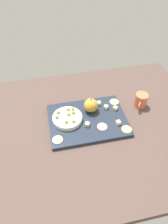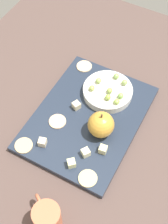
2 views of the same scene
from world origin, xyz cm
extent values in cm
cube|color=brown|center=(0.00, 0.00, 1.91)|extent=(117.87, 93.12, 3.82)
cube|color=#252E3F|center=(-2.97, 3.22, 4.74)|extent=(39.38, 29.12, 1.85)
cylinder|color=white|center=(-13.13, 4.64, 6.85)|extent=(15.04, 15.04, 2.36)
sphere|color=gold|center=(0.43, 8.83, 9.37)|extent=(7.41, 7.41, 7.41)
cylinder|color=brown|center=(0.43, 8.83, 13.67)|extent=(0.50, 0.50, 1.20)
cube|color=beige|center=(12.83, 6.72, 6.70)|extent=(2.91, 2.91, 2.06)
cube|color=beige|center=(8.27, 8.52, 6.70)|extent=(2.85, 2.85, 2.06)
cube|color=beige|center=(11.12, -3.38, 6.70)|extent=(2.55, 2.55, 2.06)
cube|color=beige|center=(-4.16, -1.24, 6.70)|extent=(2.72, 2.72, 2.06)
cube|color=beige|center=(5.22, 12.18, 6.70)|extent=(2.30, 2.30, 2.06)
cylinder|color=#E4B88D|center=(2.90, -3.57, 5.87)|extent=(4.97, 4.97, 0.40)
cylinder|color=#D3B381|center=(14.06, -7.68, 5.87)|extent=(4.97, 4.97, 0.40)
cylinder|color=#D6B58D|center=(-19.56, -6.91, 5.87)|extent=(4.97, 4.97, 0.40)
cylinder|color=#D3C288|center=(14.22, 12.34, 5.87)|extent=(4.97, 4.97, 0.40)
ellipsoid|color=#89B058|center=(-18.23, 4.94, 8.85)|extent=(1.86, 1.67, 1.65)
ellipsoid|color=#97BB55|center=(-9.62, 9.17, 8.78)|extent=(1.86, 1.67, 1.51)
ellipsoid|color=#96B74B|center=(-9.71, 6.25, 8.91)|extent=(1.86, 1.67, 1.76)
ellipsoid|color=#91AB5F|center=(-17.18, 8.17, 8.85)|extent=(1.86, 1.67, 1.64)
ellipsoid|color=#9BB156|center=(-10.61, 0.52, 8.80)|extent=(1.86, 1.67, 1.54)
ellipsoid|color=#96B45E|center=(-14.07, 0.96, 8.83)|extent=(1.86, 1.67, 1.61)
ellipsoid|color=#88B556|center=(-12.02, 9.30, 8.84)|extent=(1.86, 1.67, 1.62)
ellipsoid|color=#98B150|center=(-12.22, 5.59, 8.83)|extent=(1.86, 1.67, 1.60)
cylinder|color=#D96E49|center=(28.23, 8.96, 7.65)|extent=(6.73, 6.73, 7.67)
torus|color=#D96E49|center=(25.70, 5.15, 7.65)|extent=(2.88, 3.77, 4.00)
camera|label=1|loc=(-19.29, -64.99, 82.83)|focal=32.66mm
camera|label=2|loc=(44.83, 27.73, 85.49)|focal=52.93mm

